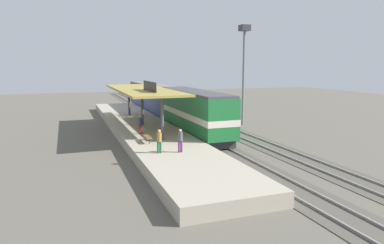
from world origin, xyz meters
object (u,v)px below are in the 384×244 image
locomotive (194,112)px  person_boarding (159,140)px  light_mast (244,54)px  person_waiting (140,124)px  passenger_carriage_single (152,98)px  person_walking (180,139)px  platform_bench (147,137)px

locomotive → person_boarding: locomotive is taller
locomotive → light_mast: 10.73m
light_mast → person_waiting: bearing=-156.6°
locomotive → person_boarding: (-5.97, -9.02, -0.56)m
passenger_carriage_single → person_walking: bearing=-99.3°
light_mast → person_boarding: (-13.77, -13.31, -6.54)m
platform_bench → person_waiting: (0.20, 3.72, 0.51)m
platform_bench → person_boarding: person_boarding is taller
locomotive → person_waiting: size_ratio=8.44×
locomotive → light_mast: bearing=28.8°
platform_bench → person_walking: 4.32m
person_walking → person_waiting: bearing=99.6°
platform_bench → person_walking: bearing=-69.5°
locomotive → passenger_carriage_single: bearing=90.0°
passenger_carriage_single → person_boarding: (-5.97, -27.02, -0.46)m
locomotive → person_walking: locomotive is taller
passenger_carriage_single → person_walking: (-4.49, -27.32, -0.46)m
person_boarding → passenger_carriage_single: bearing=77.5°
light_mast → person_walking: 19.47m
passenger_carriage_single → platform_bench: bearing=-104.4°
person_walking → light_mast: bearing=47.9°
passenger_carriage_single → person_boarding: passenger_carriage_single is taller
light_mast → person_waiting: size_ratio=6.84×
passenger_carriage_single → light_mast: size_ratio=1.71×
person_waiting → person_boarding: size_ratio=1.00×
passenger_carriage_single → person_walking: passenger_carriage_single is taller
person_waiting → person_walking: same height
person_waiting → light_mast: bearing=23.4°
light_mast → person_walking: bearing=-132.1°
light_mast → person_waiting: light_mast is taller
person_walking → person_boarding: (-1.47, 0.30, 0.00)m
person_waiting → passenger_carriage_single: bearing=73.5°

